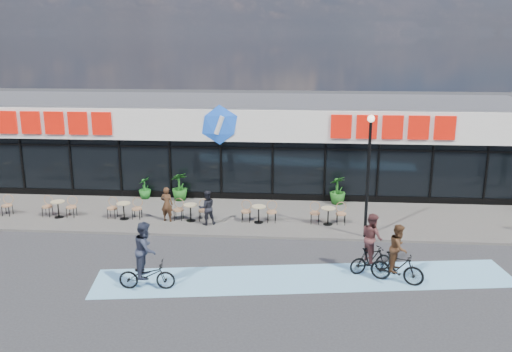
% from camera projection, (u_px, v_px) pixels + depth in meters
% --- Properties ---
extents(ground, '(120.00, 120.00, 0.00)m').
position_uv_depth(ground, '(195.00, 257.00, 19.92)').
color(ground, '#28282B').
rests_on(ground, ground).
extents(sidewalk, '(44.00, 5.00, 0.10)m').
position_uv_depth(sidewalk, '(214.00, 216.00, 24.24)').
color(sidewalk, '#514D47').
rests_on(sidewalk, ground).
extents(bike_lane, '(14.17, 4.13, 0.01)m').
position_uv_depth(bike_lane, '(305.00, 278.00, 18.17)').
color(bike_lane, '#6EABCF').
rests_on(bike_lane, ground).
extents(building, '(30.60, 6.57, 4.75)m').
position_uv_depth(building, '(229.00, 142.00, 28.89)').
color(building, black).
rests_on(building, ground).
extents(lamp_post, '(0.28, 0.28, 4.88)m').
position_uv_depth(lamp_post, '(369.00, 166.00, 20.88)').
color(lamp_post, black).
rests_on(lamp_post, sidewalk).
extents(bistro_set_2, '(1.54, 0.62, 0.90)m').
position_uv_depth(bistro_set_2, '(59.00, 207.00, 23.85)').
color(bistro_set_2, tan).
rests_on(bistro_set_2, sidewalk).
extents(bistro_set_3, '(1.54, 0.62, 0.90)m').
position_uv_depth(bistro_set_3, '(124.00, 208.00, 23.63)').
color(bistro_set_3, tan).
rests_on(bistro_set_3, sidewalk).
extents(bistro_set_4, '(1.54, 0.62, 0.90)m').
position_uv_depth(bistro_set_4, '(191.00, 210.00, 23.41)').
color(bistro_set_4, tan).
rests_on(bistro_set_4, sidewalk).
extents(bistro_set_5, '(1.54, 0.62, 0.90)m').
position_uv_depth(bistro_set_5, '(259.00, 212.00, 23.19)').
color(bistro_set_5, tan).
rests_on(bistro_set_5, sidewalk).
extents(bistro_set_6, '(1.54, 0.62, 0.90)m').
position_uv_depth(bistro_set_6, '(328.00, 213.00, 22.97)').
color(bistro_set_6, tan).
rests_on(bistro_set_6, sidewalk).
extents(potted_plant_left, '(0.75, 0.75, 1.06)m').
position_uv_depth(potted_plant_left, '(145.00, 188.00, 26.51)').
color(potted_plant_left, '#1C651E').
rests_on(potted_plant_left, sidewalk).
extents(potted_plant_mid, '(1.08, 1.08, 1.37)m').
position_uv_depth(potted_plant_mid, '(180.00, 186.00, 26.20)').
color(potted_plant_mid, '#1B5518').
rests_on(potted_plant_mid, sidewalk).
extents(potted_plant_right, '(1.06, 1.06, 1.35)m').
position_uv_depth(potted_plant_right, '(338.00, 190.00, 25.65)').
color(potted_plant_right, '#1C5518').
rests_on(potted_plant_right, sidewalk).
extents(patron_left, '(0.62, 0.47, 1.52)m').
position_uv_depth(patron_left, '(167.00, 204.00, 23.24)').
color(patron_left, '#3F2716').
rests_on(patron_left, sidewalk).
extents(patron_right, '(0.88, 0.79, 1.49)m').
position_uv_depth(patron_right, '(207.00, 208.00, 22.83)').
color(patron_right, black).
rests_on(patron_right, sidewalk).
extents(cyclist_a, '(1.81, 1.12, 2.02)m').
position_uv_depth(cyclist_a, '(398.00, 259.00, 17.64)').
color(cyclist_a, black).
rests_on(cyclist_a, ground).
extents(cyclist_b, '(1.62, 1.01, 2.14)m').
position_uv_depth(cyclist_b, '(371.00, 247.00, 18.36)').
color(cyclist_b, black).
rests_on(cyclist_b, ground).
extents(cyclist_c, '(1.84, 0.93, 2.27)m').
position_uv_depth(cyclist_c, '(146.00, 262.00, 17.20)').
color(cyclist_c, black).
rests_on(cyclist_c, ground).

